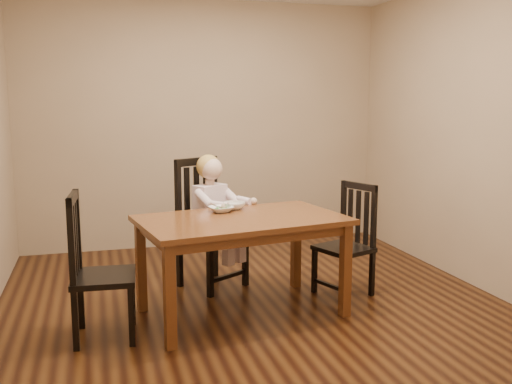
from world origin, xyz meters
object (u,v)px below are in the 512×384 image
object	(u,v)px
chair_right	(348,241)
bowl_veg	(234,206)
toddler	(212,208)
bowl_peas	(221,209)
dining_table	(242,229)
chair_left	(96,270)
chair_child	(208,225)

from	to	relation	value
chair_right	bowl_veg	distance (m)	1.02
toddler	bowl_peas	bearing A→B (deg)	56.73
bowl_peas	bowl_veg	xyz separation A→B (m)	(0.13, 0.09, 0.01)
toddler	bowl_peas	world-z (taller)	toddler
dining_table	chair_left	world-z (taller)	chair_left
toddler	bowl_veg	world-z (taller)	toddler
chair_left	chair_child	bearing A→B (deg)	138.40
bowl_veg	bowl_peas	bearing A→B (deg)	-145.10
bowl_veg	chair_left	bearing A→B (deg)	-155.43
chair_child	dining_table	bearing A→B (deg)	67.89
chair_child	bowl_peas	world-z (taller)	chair_child
chair_child	chair_left	bearing A→B (deg)	13.12
dining_table	toddler	xyz separation A→B (m)	(-0.09, 0.70, 0.03)
chair_left	bowl_veg	size ratio (longest dim) A/B	5.60
toddler	bowl_veg	xyz separation A→B (m)	(0.11, -0.37, 0.08)
chair_child	toddler	size ratio (longest dim) A/B	1.82
dining_table	chair_child	size ratio (longest dim) A/B	1.45
chair_child	toddler	xyz separation A→B (m)	(0.03, -0.05, 0.16)
dining_table	bowl_peas	distance (m)	0.29
toddler	chair_left	bearing A→B (deg)	10.70
dining_table	toddler	world-z (taller)	toddler
toddler	bowl_veg	distance (m)	0.40
chair_right	bowl_veg	xyz separation A→B (m)	(-0.95, 0.12, 0.33)
toddler	bowl_peas	size ratio (longest dim) A/B	3.33
toddler	bowl_peas	distance (m)	0.47
toddler	bowl_veg	bearing A→B (deg)	75.45
chair_child	toddler	bearing A→B (deg)	90.00
chair_left	toddler	bearing A→B (deg)	135.98
bowl_veg	toddler	bearing A→B (deg)	106.28
chair_right	toddler	world-z (taller)	toddler
chair_left	dining_table	bearing A→B (deg)	103.42
dining_table	bowl_peas	xyz separation A→B (m)	(-0.11, 0.24, 0.11)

